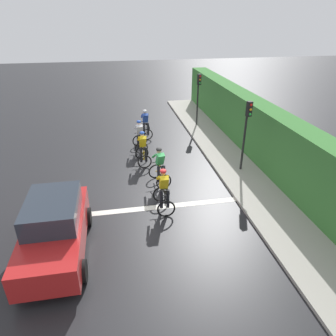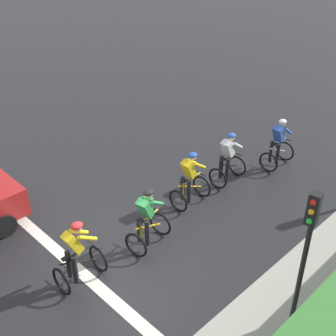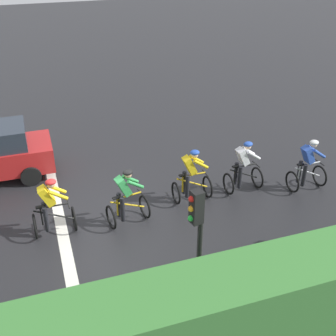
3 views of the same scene
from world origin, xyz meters
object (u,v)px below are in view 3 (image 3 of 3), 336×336
cyclist_lead (307,166)px  cyclist_mid (191,177)px  cyclist_second (243,168)px  cyclist_fourth (126,199)px  cyclist_trailing (51,209)px  traffic_light_near_crossing (197,243)px

cyclist_lead → cyclist_mid: (-0.54, -3.60, 0.00)m
cyclist_lead → cyclist_mid: same height
cyclist_second → cyclist_mid: (-0.01, -1.69, 0.00)m
cyclist_mid → cyclist_fourth: same height
cyclist_second → cyclist_fourth: size_ratio=1.00×
cyclist_second → cyclist_trailing: bearing=-86.8°
cyclist_lead → cyclist_mid: 3.64m
cyclist_mid → cyclist_trailing: same height
traffic_light_near_crossing → cyclist_fourth: bearing=-173.7°
cyclist_second → cyclist_fourth: bearing=-82.7°
cyclist_lead → cyclist_fourth: bearing=-90.4°
cyclist_trailing → traffic_light_near_crossing: (4.07, 2.39, 1.43)m
cyclist_second → cyclist_mid: 1.69m
cyclist_fourth → traffic_light_near_crossing: traffic_light_near_crossing is taller
traffic_light_near_crossing → cyclist_trailing: bearing=-149.6°
cyclist_mid → cyclist_fourth: 2.13m
cyclist_trailing → traffic_light_near_crossing: traffic_light_near_crossing is taller
cyclist_lead → traffic_light_near_crossing: (3.87, -5.25, 1.43)m
cyclist_fourth → cyclist_lead: bearing=89.6°
cyclist_lead → cyclist_mid: size_ratio=1.00×
cyclist_fourth → cyclist_trailing: same height
cyclist_second → traffic_light_near_crossing: 5.70m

